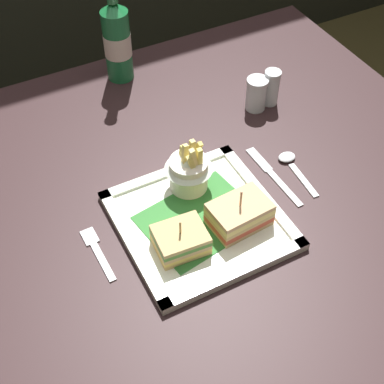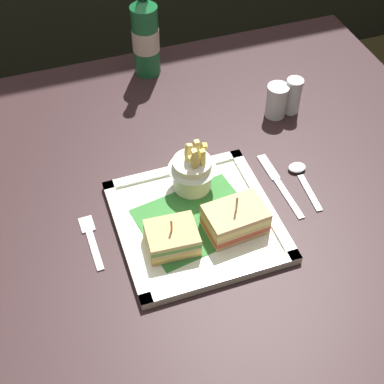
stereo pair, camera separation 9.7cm
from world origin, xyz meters
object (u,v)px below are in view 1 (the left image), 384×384
object	(u,v)px
beer_bottle	(117,39)
salt_shaker	(256,96)
square_plate	(200,221)
dining_table	(186,240)
sandwich_half_left	(181,240)
sandwich_half_right	(239,214)
spoon	(291,163)
fork	(97,250)
fries_cup	(190,170)
knife	(271,173)
pepper_shaker	(271,89)

from	to	relation	value
beer_bottle	salt_shaker	bearing A→B (deg)	-48.26
square_plate	dining_table	bearing A→B (deg)	81.85
sandwich_half_left	salt_shaker	size ratio (longest dim) A/B	1.22
dining_table	salt_shaker	world-z (taller)	salt_shaker
sandwich_half_left	beer_bottle	world-z (taller)	beer_bottle
square_plate	salt_shaker	size ratio (longest dim) A/B	3.76
sandwich_half_right	spoon	bearing A→B (deg)	26.69
sandwich_half_right	spoon	world-z (taller)	sandwich_half_right
beer_bottle	fork	bearing A→B (deg)	-117.29
sandwich_half_right	fries_cup	xyz separation A→B (m)	(-0.04, 0.11, 0.02)
dining_table	fork	distance (m)	0.25
square_plate	spoon	bearing A→B (deg)	11.65
salt_shaker	spoon	bearing A→B (deg)	-99.68
spoon	sandwich_half_right	bearing A→B (deg)	-153.31
fries_cup	spoon	world-z (taller)	fries_cup
square_plate	fork	xyz separation A→B (m)	(-0.18, 0.03, -0.00)
square_plate	fries_cup	distance (m)	0.09
fork	knife	xyz separation A→B (m)	(0.36, 0.02, -0.00)
dining_table	square_plate	distance (m)	0.18
fries_cup	beer_bottle	size ratio (longest dim) A/B	0.40
beer_bottle	pepper_shaker	size ratio (longest dim) A/B	3.36
fork	fries_cup	bearing A→B (deg)	13.42
dining_table	spoon	bearing A→B (deg)	-8.50
dining_table	fork	xyz separation A→B (m)	(-0.19, -0.05, 0.15)
fries_cup	sandwich_half_right	bearing A→B (deg)	-72.06
dining_table	sandwich_half_right	bearing A→B (deg)	-68.98
dining_table	fries_cup	world-z (taller)	fries_cup
dining_table	beer_bottle	world-z (taller)	beer_bottle
sandwich_half_right	fries_cup	bearing A→B (deg)	107.94
dining_table	fork	bearing A→B (deg)	-164.87
pepper_shaker	sandwich_half_right	bearing A→B (deg)	-131.78
sandwich_half_left	fries_cup	size ratio (longest dim) A/B	0.83
sandwich_half_right	pepper_shaker	size ratio (longest dim) A/B	1.32
pepper_shaker	salt_shaker	bearing A→B (deg)	180.00
fork	salt_shaker	distance (m)	0.49
fork	spoon	xyz separation A→B (m)	(0.41, 0.02, 0.00)
fries_cup	spoon	size ratio (longest dim) A/B	0.87
sandwich_half_left	salt_shaker	bearing A→B (deg)	40.33
sandwich_half_right	square_plate	bearing A→B (deg)	145.55
dining_table	fork	size ratio (longest dim) A/B	9.37
beer_bottle	fork	world-z (taller)	beer_bottle
dining_table	beer_bottle	bearing A→B (deg)	85.12
dining_table	square_plate	world-z (taller)	square_plate
spoon	salt_shaker	distance (m)	0.19
square_plate	pepper_shaker	distance (m)	0.38
knife	fork	bearing A→B (deg)	-177.40
spoon	pepper_shaker	xyz separation A→B (m)	(0.07, 0.18, 0.03)
sandwich_half_left	fork	distance (m)	0.15
dining_table	sandwich_half_right	world-z (taller)	sandwich_half_right
pepper_shaker	sandwich_half_left	bearing A→B (deg)	-142.80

